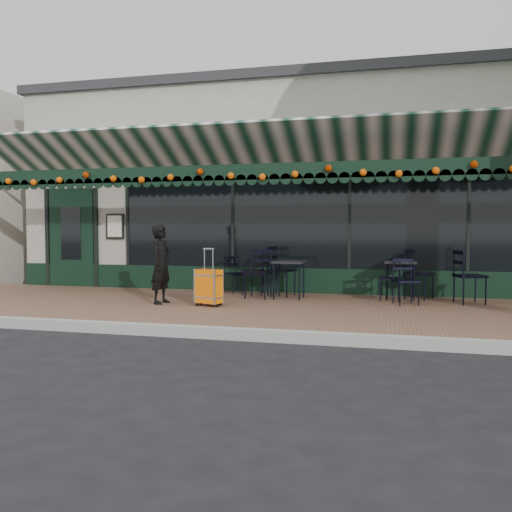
% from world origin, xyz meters
% --- Properties ---
extents(ground, '(80.00, 80.00, 0.00)m').
position_xyz_m(ground, '(0.00, 0.00, 0.00)').
color(ground, black).
rests_on(ground, ground).
extents(sidewalk, '(18.00, 4.00, 0.15)m').
position_xyz_m(sidewalk, '(0.00, 2.00, 0.07)').
color(sidewalk, brown).
rests_on(sidewalk, ground).
extents(curb, '(18.00, 0.16, 0.15)m').
position_xyz_m(curb, '(0.00, -0.08, 0.07)').
color(curb, '#9E9E99').
rests_on(curb, ground).
extents(restaurant_building, '(12.00, 9.60, 4.50)m').
position_xyz_m(restaurant_building, '(0.00, 7.84, 2.27)').
color(restaurant_building, '#9B9986').
rests_on(restaurant_building, ground).
extents(woman, '(0.38, 0.53, 1.37)m').
position_xyz_m(woman, '(-1.65, 1.83, 0.84)').
color(woman, black).
rests_on(woman, sidewalk).
extents(suitcase, '(0.48, 0.36, 0.97)m').
position_xyz_m(suitcase, '(-0.75, 1.74, 0.47)').
color(suitcase, orange).
rests_on(suitcase, sidewalk).
extents(cafe_table_a, '(0.57, 0.57, 0.70)m').
position_xyz_m(cafe_table_a, '(2.38, 3.52, 0.78)').
color(cafe_table_a, black).
rests_on(cafe_table_a, sidewalk).
extents(cafe_table_b, '(0.57, 0.57, 0.70)m').
position_xyz_m(cafe_table_b, '(0.37, 3.04, 0.78)').
color(cafe_table_b, black).
rests_on(cafe_table_b, sidewalk).
extents(chair_a_left, '(0.39, 0.39, 0.78)m').
position_xyz_m(chair_a_left, '(2.19, 3.18, 0.54)').
color(chair_a_left, black).
rests_on(chair_a_left, sidewalk).
extents(chair_a_right, '(0.61, 0.61, 0.92)m').
position_xyz_m(chair_a_right, '(2.71, 3.54, 0.61)').
color(chair_a_right, black).
rests_on(chair_a_right, sidewalk).
extents(chair_a_front, '(0.51, 0.51, 0.80)m').
position_xyz_m(chair_a_front, '(2.46, 2.74, 0.55)').
color(chair_a_front, black).
rests_on(chair_a_front, sidewalk).
extents(chair_a_extra, '(0.59, 0.59, 0.95)m').
position_xyz_m(chair_a_extra, '(3.54, 3.12, 0.62)').
color(chair_a_extra, black).
rests_on(chair_a_extra, sidewalk).
extents(chair_b_left, '(0.51, 0.51, 0.91)m').
position_xyz_m(chair_b_left, '(-0.45, 3.51, 0.60)').
color(chair_b_left, black).
rests_on(chair_b_left, sidewalk).
extents(chair_b_right, '(0.58, 0.58, 0.97)m').
position_xyz_m(chair_b_right, '(0.15, 3.43, 0.64)').
color(chair_b_right, black).
rests_on(chair_b_right, sidewalk).
extents(chair_b_front, '(0.50, 0.50, 0.93)m').
position_xyz_m(chair_b_front, '(-0.19, 2.92, 0.61)').
color(chair_b_front, black).
rests_on(chair_b_front, sidewalk).
extents(chair_solo, '(0.53, 0.53, 0.75)m').
position_xyz_m(chair_solo, '(-0.86, 3.65, 0.53)').
color(chair_solo, black).
rests_on(chair_solo, sidewalk).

